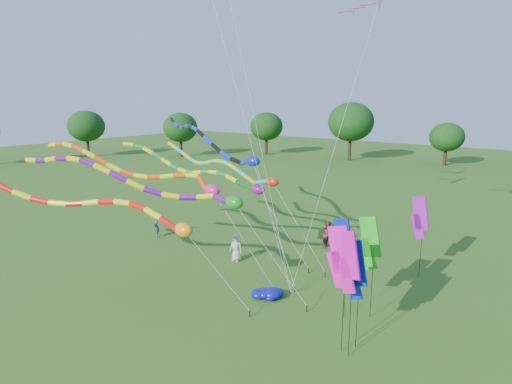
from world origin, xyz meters
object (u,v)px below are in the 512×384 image
Objects in this scene: tube_kite_red at (94,206)px; person_a at (236,248)px; tube_kite_orange at (146,171)px; person_b at (156,226)px; person_c at (328,235)px; blue_nylon_heap at (278,295)px.

person_a is (2.52, 7.60, -3.76)m from tube_kite_red.
tube_kite_orange is at bearing 82.34° from tube_kite_red.
person_c is at bearing 64.07° from person_b.
blue_nylon_heap is 0.83× the size of person_a.
person_c is at bearing 100.96° from blue_nylon_heap.
blue_nylon_heap is 0.87× the size of person_b.
person_a is at bearing 51.02° from tube_kite_red.
person_a is (-4.87, 2.64, 0.61)m from blue_nylon_heap.
tube_kite_red is 10.51× the size of blue_nylon_heap.
blue_nylon_heap is 5.57m from person_a.
tube_kite_orange is 12.31m from person_c.
person_a is 1.05× the size of person_b.
person_b is (-4.83, 7.62, -3.80)m from tube_kite_red.
tube_kite_orange is 10.76× the size of blue_nylon_heap.
blue_nylon_heap is at bearing 24.65° from person_b.
tube_kite_red reaches higher than person_b.
person_b is (-3.92, 3.68, -4.85)m from tube_kite_orange.
tube_kite_orange reaches higher than person_b.
tube_kite_red is 14.79m from person_c.
person_c is (3.30, 5.48, 0.04)m from person_a.
tube_kite_red reaches higher than person_c.
person_a is 0.96× the size of person_c.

